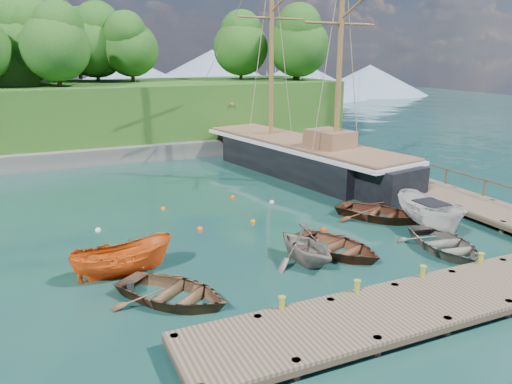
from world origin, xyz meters
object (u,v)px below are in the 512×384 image
(rowboat_4, at_px, (378,219))
(schooner, at_px, (300,159))
(rowboat_2, at_px, (336,254))
(motorboat_orange, at_px, (124,275))
(rowboat_3, at_px, (444,251))
(cabin_boat_white, at_px, (429,229))
(rowboat_0, at_px, (174,301))
(rowboat_1, at_px, (305,262))

(rowboat_4, height_order, schooner, schooner)
(rowboat_2, distance_m, rowboat_4, 5.72)
(motorboat_orange, distance_m, schooner, 19.67)
(rowboat_3, bearing_deg, cabin_boat_white, 71.11)
(rowboat_4, bearing_deg, rowboat_0, 165.77)
(rowboat_0, xyz_separation_m, rowboat_4, (12.69, 4.52, 0.00))
(rowboat_0, relative_size, rowboat_4, 0.97)
(rowboat_2, xyz_separation_m, schooner, (5.98, 14.14, 1.06))
(rowboat_0, bearing_deg, cabin_boat_white, -30.90)
(rowboat_0, xyz_separation_m, rowboat_1, (6.16, 1.10, 0.00))
(rowboat_3, xyz_separation_m, motorboat_orange, (-13.91, 3.41, 0.00))
(cabin_boat_white, bearing_deg, rowboat_2, -165.07)
(rowboat_1, bearing_deg, cabin_boat_white, 0.76)
(rowboat_4, xyz_separation_m, cabin_boat_white, (1.40, -2.36, 0.00))
(cabin_boat_white, bearing_deg, rowboat_1, -164.95)
(cabin_boat_white, bearing_deg, schooner, 98.20)
(rowboat_0, height_order, rowboat_4, rowboat_4)
(rowboat_3, distance_m, schooner, 15.98)
(rowboat_1, height_order, rowboat_2, rowboat_1)
(motorboat_orange, bearing_deg, rowboat_0, -160.37)
(schooner, bearing_deg, rowboat_2, -123.48)
(rowboat_4, distance_m, cabin_boat_white, 2.74)
(rowboat_0, relative_size, rowboat_2, 1.01)
(rowboat_1, distance_m, rowboat_4, 7.37)
(rowboat_4, bearing_deg, schooner, 49.87)
(rowboat_3, bearing_deg, rowboat_0, -171.25)
(rowboat_3, height_order, rowboat_4, rowboat_4)
(rowboat_4, relative_size, cabin_boat_white, 0.95)
(rowboat_1, bearing_deg, rowboat_2, 1.18)
(rowboat_2, bearing_deg, motorboat_orange, 148.66)
(rowboat_3, height_order, motorboat_orange, motorboat_orange)
(rowboat_0, bearing_deg, rowboat_3, -41.44)
(rowboat_2, bearing_deg, rowboat_1, 166.95)
(rowboat_3, bearing_deg, schooner, 96.01)
(rowboat_2, relative_size, schooner, 0.17)
(rowboat_2, xyz_separation_m, cabin_boat_white, (6.16, 0.81, 0.00))
(rowboat_0, bearing_deg, rowboat_4, -20.03)
(rowboat_2, bearing_deg, rowboat_3, -41.45)
(rowboat_4, distance_m, schooner, 11.09)
(rowboat_1, bearing_deg, rowboat_3, -19.89)
(rowboat_0, distance_m, rowboat_3, 12.65)
(rowboat_4, relative_size, motorboat_orange, 1.12)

